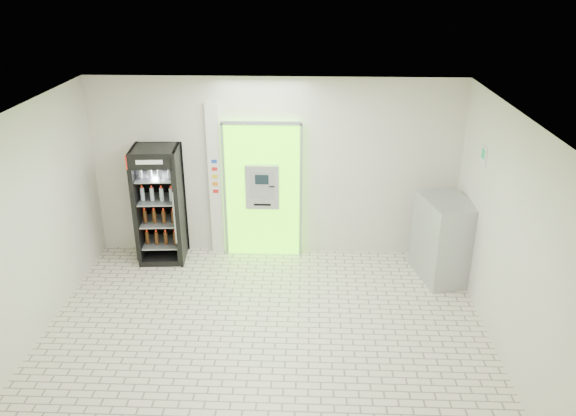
{
  "coord_description": "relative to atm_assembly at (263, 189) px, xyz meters",
  "views": [
    {
      "loc": [
        0.55,
        -6.16,
        4.56
      ],
      "look_at": [
        0.26,
        1.2,
        1.37
      ],
      "focal_mm": 35.0,
      "sensor_mm": 36.0,
      "label": 1
    }
  ],
  "objects": [
    {
      "name": "atm_assembly",
      "position": [
        0.0,
        0.0,
        0.0
      ],
      "size": [
        1.3,
        0.24,
        2.33
      ],
      "color": "#5EF80F",
      "rests_on": "ground"
    },
    {
      "name": "beverage_cooler",
      "position": [
        -1.67,
        -0.24,
        -0.24
      ],
      "size": [
        0.78,
        0.72,
        1.94
      ],
      "rotation": [
        0.0,
        0.0,
        0.08
      ],
      "color": "black",
      "rests_on": "ground"
    },
    {
      "name": "exit_sign",
      "position": [
        3.19,
        -1.01,
        0.95
      ],
      "size": [
        0.02,
        0.22,
        0.26
      ],
      "color": "white",
      "rests_on": "room_shell"
    },
    {
      "name": "steel_cabinet",
      "position": [
        2.86,
        -0.69,
        -0.51
      ],
      "size": [
        0.87,
        1.11,
        1.32
      ],
      "rotation": [
        0.0,
        0.0,
        0.22
      ],
      "color": "#A0A3A7",
      "rests_on": "ground"
    },
    {
      "name": "ground",
      "position": [
        0.2,
        -2.41,
        -1.17
      ],
      "size": [
        6.0,
        6.0,
        0.0
      ],
      "primitive_type": "plane",
      "color": "beige",
      "rests_on": "ground"
    },
    {
      "name": "pillar",
      "position": [
        -0.78,
        0.04,
        0.13
      ],
      "size": [
        0.22,
        0.11,
        2.6
      ],
      "color": "silver",
      "rests_on": "ground"
    },
    {
      "name": "room_shell",
      "position": [
        0.2,
        -2.41,
        0.67
      ],
      "size": [
        6.0,
        6.0,
        6.0
      ],
      "color": "silver",
      "rests_on": "ground"
    }
  ]
}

